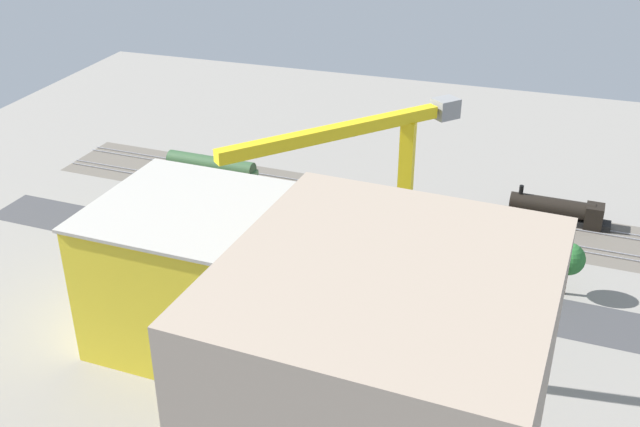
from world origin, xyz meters
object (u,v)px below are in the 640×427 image
Objects in this scene: parked_car_1 at (406,293)px; box_truck_0 at (251,261)px; construction_building at (228,280)px; street_tree_0 at (329,226)px; street_tree_3 at (381,236)px; platform_canopy_near at (376,209)px; box_truck_1 at (275,271)px; freight_coach_far at (211,172)px; traffic_light at (197,239)px; locomotive at (560,211)px; parked_car_2 at (362,283)px; street_tree_2 at (569,259)px; street_tree_1 at (132,193)px; parked_car_0 at (459,305)px; parked_car_6 at (176,250)px; parked_car_3 at (307,277)px; parked_car_4 at (265,267)px; parked_car_7 at (137,244)px; tower_crane at (386,229)px; parked_car_5 at (218,261)px.

parked_car_1 is 0.49× the size of box_truck_0.
parked_car_1 is at bearing -136.83° from construction_building.
street_tree_3 is (-7.73, 0.00, -0.31)m from street_tree_0.
construction_building is at bearing 104.00° from box_truck_0.
platform_canopy_near reaches higher than box_truck_1.
traffic_light reaches higher than freight_coach_far.
parked_car_2 is (24.72, 28.74, -1.14)m from locomotive.
freight_coach_far is at bearing -48.56° from box_truck_1.
box_truck_1 is at bearing 5.17° from parked_car_1.
street_tree_2 is (-20.06, -7.71, 4.64)m from parked_car_1.
street_tree_1 is at bearing -10.65° from parked_car_2.
parked_car_2 is at bearing -3.65° from parked_car_0.
parked_car_6 is at bearing 146.74° from street_tree_1.
traffic_light is (30.15, 1.27, 3.54)m from parked_car_1.
parked_car_4 is at bearing -4.69° from parked_car_3.
box_truck_0 is (-12.43, 1.04, 1.00)m from parked_car_6.
parked_car_7 is at bearing 26.54° from platform_canopy_near.
locomotive is at bearing -143.45° from parked_car_4.
construction_building is 17.22m from box_truck_0.
platform_canopy_near is 36.71m from parked_car_7.
tower_crane is 54.72m from street_tree_1.
parked_car_6 is 22.94m from street_tree_0.
locomotive is at bearing -143.95° from box_truck_0.
locomotive is 3.84× the size of parked_car_7.
freight_coach_far is at bearing -13.85° from street_tree_2.
parked_car_2 is 1.01× the size of parked_car_4.
street_tree_0 is at bearing -148.55° from parked_car_5.
locomotive is 43.94m from parked_car_3.
freight_coach_far is 32.10m from box_truck_1.
platform_canopy_near is 10.96× the size of parked_car_2.
parked_car_2 is 16.18m from box_truck_0.
street_tree_0 is (-25.93, 14.08, 1.15)m from freight_coach_far.
street_tree_0 is (20.73, -8.79, 3.69)m from parked_car_0.
box_truck_1 reaches higher than parked_car_2.
parked_car_1 is (-39.43, 22.39, -2.46)m from freight_coach_far.
parked_car_4 is 1.00× the size of parked_car_6.
street_tree_3 reaches higher than parked_car_5.
parked_car_6 is 0.61× the size of street_tree_0.
street_tree_2 reaches higher than parked_car_3.
tower_crane is at bearing 92.25° from parked_car_1.
parked_car_5 is at bearing 117.40° from freight_coach_far.
street_tree_3 is (-28.97, -7.89, 3.33)m from parked_car_6.
street_tree_2 is (-54.80, -7.30, 4.67)m from parked_car_6.
street_tree_2 is at bearing -172.42° from parked_car_6.
construction_building is at bearing 73.83° from parked_car_3.
parked_car_4 is at bearing 10.57° from street_tree_2.
construction_building is 4.17× the size of street_tree_1.
locomotive is at bearing -110.92° from parked_car_0.
parked_car_4 is 11.40m from street_tree_0.
traffic_light is at bearing 159.79° from parked_car_6.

